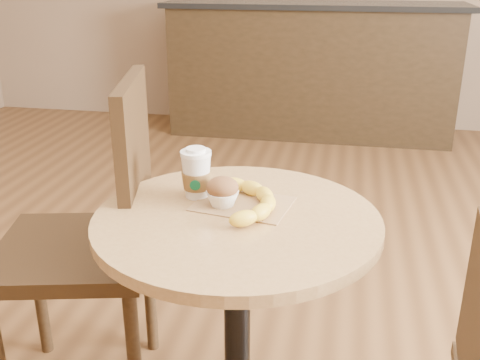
{
  "coord_description": "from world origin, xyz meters",
  "views": [
    {
      "loc": [
        0.3,
        -1.35,
        1.34
      ],
      "look_at": [
        0.05,
        -0.07,
        0.83
      ],
      "focal_mm": 42.0,
      "sensor_mm": 36.0,
      "label": 1
    }
  ],
  "objects_px": {
    "chair_left": "(96,234)",
    "banana": "(247,201)",
    "cafe_table": "(237,289)",
    "muffin": "(222,192)",
    "coffee_cup": "(196,175)"
  },
  "relations": [
    {
      "from": "chair_left",
      "to": "banana",
      "type": "xyz_separation_m",
      "value": [
        0.49,
        -0.12,
        0.2
      ]
    },
    {
      "from": "cafe_table",
      "to": "muffin",
      "type": "bearing_deg",
      "value": 133.23
    },
    {
      "from": "chair_left",
      "to": "muffin",
      "type": "relative_size",
      "value": 12.2
    },
    {
      "from": "chair_left",
      "to": "muffin",
      "type": "xyz_separation_m",
      "value": [
        0.42,
        -0.12,
        0.22
      ]
    },
    {
      "from": "chair_left",
      "to": "coffee_cup",
      "type": "bearing_deg",
      "value": 65.68
    },
    {
      "from": "muffin",
      "to": "banana",
      "type": "bearing_deg",
      "value": -6.65
    },
    {
      "from": "muffin",
      "to": "banana",
      "type": "xyz_separation_m",
      "value": [
        0.07,
        -0.01,
        -0.02
      ]
    },
    {
      "from": "chair_left",
      "to": "coffee_cup",
      "type": "relative_size",
      "value": 7.62
    },
    {
      "from": "cafe_table",
      "to": "banana",
      "type": "bearing_deg",
      "value": 68.49
    },
    {
      "from": "cafe_table",
      "to": "coffee_cup",
      "type": "relative_size",
      "value": 5.49
    },
    {
      "from": "coffee_cup",
      "to": "banana",
      "type": "relative_size",
      "value": 0.49
    },
    {
      "from": "coffee_cup",
      "to": "muffin",
      "type": "bearing_deg",
      "value": -40.87
    },
    {
      "from": "cafe_table",
      "to": "coffee_cup",
      "type": "bearing_deg",
      "value": 142.2
    },
    {
      "from": "coffee_cup",
      "to": "banana",
      "type": "bearing_deg",
      "value": -30.86
    },
    {
      "from": "cafe_table",
      "to": "chair_left",
      "type": "relative_size",
      "value": 0.72
    }
  ]
}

